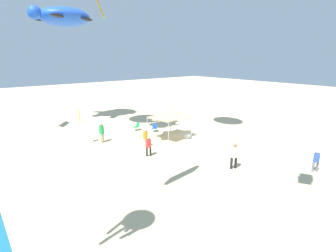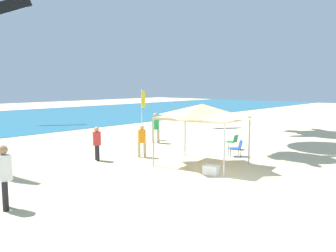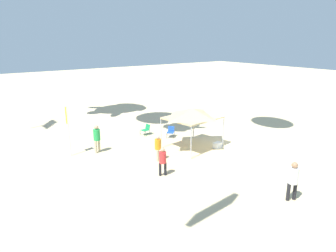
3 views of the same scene
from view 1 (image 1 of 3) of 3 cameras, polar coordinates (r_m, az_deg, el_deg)
name	(u,v)px [view 1 (image 1 of 3)]	position (r m, az deg, el deg)	size (l,w,h in m)	color
ground	(195,137)	(25.77, 6.05, -2.40)	(120.00, 120.00, 0.10)	beige
canopy_tent	(170,114)	(24.44, 0.40, 2.73)	(3.29, 3.84, 2.77)	#B7B7BC
folding_chair_facing_ocean	(155,127)	(27.12, -3.02, -0.28)	(0.80, 0.81, 0.82)	black
folding_chair_right_of_tent	(137,126)	(27.77, -7.03, -0.01)	(0.59, 0.67, 0.82)	black
cooler_box	(188,136)	(25.03, 4.39, -2.29)	(0.50, 0.67, 0.40)	white
banner_flag	(81,124)	(23.88, -18.95, 0.50)	(0.36, 0.06, 3.29)	silver
person_far_stroller	(149,145)	(20.36, -4.38, -4.19)	(0.39, 0.41, 1.63)	black
person_beachcomber	(316,159)	(20.35, 30.29, -6.42)	(0.38, 0.38, 1.58)	slate
person_near_umbrella	(102,131)	(24.28, -14.67, -1.10)	(0.44, 0.46, 1.87)	#C6B28C
person_by_tent	(145,136)	(22.47, -5.12, -2.34)	(0.39, 0.39, 1.63)	#C6B28C
person_watching_sky	(234,154)	(18.62, 14.61, -6.03)	(0.45, 0.48, 1.90)	black
kite_turtle_blue	(64,17)	(32.81, -22.36, 21.66)	(6.10, 6.83, 2.31)	blue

